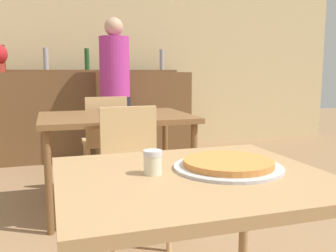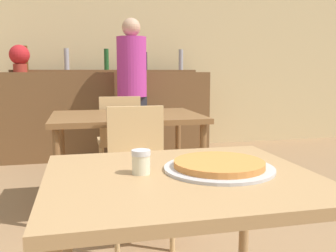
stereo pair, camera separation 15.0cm
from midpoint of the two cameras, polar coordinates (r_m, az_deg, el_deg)
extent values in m
cube|color=#D1B784|center=(5.43, -13.48, 11.22)|extent=(8.00, 0.05, 2.80)
cube|color=#A87F51|center=(1.41, 0.72, -8.09)|extent=(1.00, 0.87, 0.04)
cylinder|color=#A87F51|center=(1.82, -17.09, -16.74)|extent=(0.05, 0.05, 0.69)
cylinder|color=#A87F51|center=(2.02, 9.39, -13.94)|extent=(0.05, 0.05, 0.69)
cube|color=brown|center=(3.00, -9.42, 1.30)|extent=(1.17, 0.85, 0.04)
cylinder|color=brown|center=(2.69, -19.29, -8.21)|extent=(0.05, 0.05, 0.72)
cylinder|color=brown|center=(2.85, 2.45, -6.80)|extent=(0.05, 0.05, 0.72)
cylinder|color=brown|center=(3.39, -19.01, -4.78)|extent=(0.05, 0.05, 0.72)
cylinder|color=brown|center=(3.52, -1.68, -3.85)|extent=(0.05, 0.05, 0.72)
cube|color=brown|center=(4.95, -12.69, 1.65)|extent=(2.60, 0.56, 1.09)
cube|color=brown|center=(5.05, -13.04, 8.17)|extent=(2.39, 0.24, 0.03)
cylinder|color=#5B3314|center=(5.07, -24.78, 9.47)|extent=(0.08, 0.08, 0.30)
cylinder|color=#9999A3|center=(5.04, -18.95, 9.66)|extent=(0.06, 0.06, 0.27)
cylinder|color=#1E5123|center=(5.06, -13.10, 9.90)|extent=(0.06, 0.06, 0.27)
cylinder|color=black|center=(5.12, -7.34, 9.81)|extent=(0.07, 0.07, 0.24)
cylinder|color=#9999A3|center=(5.24, -1.79, 10.07)|extent=(0.06, 0.06, 0.28)
cube|color=tan|center=(2.41, -6.84, -8.20)|extent=(0.40, 0.40, 0.04)
cube|color=tan|center=(2.53, -7.72, -1.94)|extent=(0.38, 0.04, 0.43)
cylinder|color=tan|center=(2.30, -10.21, -14.92)|extent=(0.03, 0.03, 0.40)
cylinder|color=tan|center=(2.36, -1.76, -14.14)|extent=(0.03, 0.03, 0.40)
cylinder|color=tan|center=(2.61, -11.23, -12.04)|extent=(0.03, 0.03, 0.40)
cylinder|color=tan|center=(2.67, -3.82, -11.46)|extent=(0.03, 0.03, 0.40)
cube|color=tan|center=(3.71, -10.84, -2.43)|extent=(0.40, 0.40, 0.04)
cube|color=tan|center=(3.49, -10.58, 0.83)|extent=(0.38, 0.04, 0.43)
cylinder|color=tan|center=(3.94, -8.60, -5.01)|extent=(0.03, 0.03, 0.40)
cylinder|color=tan|center=(3.91, -13.55, -5.27)|extent=(0.03, 0.03, 0.40)
cylinder|color=tan|center=(3.62, -7.72, -6.20)|extent=(0.03, 0.03, 0.40)
cylinder|color=tan|center=(3.58, -13.13, -6.52)|extent=(0.03, 0.03, 0.40)
cylinder|color=#B7B7BC|center=(1.48, 6.29, -6.30)|extent=(0.43, 0.43, 0.01)
cylinder|color=#CC7A38|center=(1.48, 6.30, -5.62)|extent=(0.35, 0.35, 0.02)
cylinder|color=beige|center=(1.40, -5.44, -5.95)|extent=(0.07, 0.07, 0.07)
cylinder|color=silver|center=(1.39, -5.47, -4.14)|extent=(0.07, 0.07, 0.02)
cube|color=#2D2D38|center=(4.42, -8.92, -0.85)|extent=(0.32, 0.18, 0.82)
cylinder|color=#B2338C|center=(4.37, -9.14, 8.87)|extent=(0.34, 0.34, 0.68)
sphere|color=tan|center=(4.39, -9.28, 14.68)|extent=(0.21, 0.21, 0.21)
camera|label=1|loc=(0.08, -92.24, -0.33)|focal=40.00mm
camera|label=2|loc=(0.08, 87.76, 0.33)|focal=40.00mm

